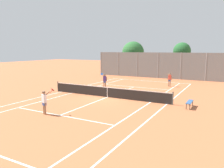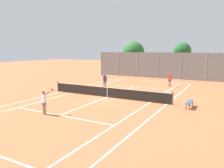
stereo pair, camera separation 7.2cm
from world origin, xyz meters
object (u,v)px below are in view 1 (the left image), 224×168
Objects in this scene: tree_behind_left at (133,53)px; courtside_bench at (190,102)px; tennis_net at (107,92)px; player_far_right at (170,79)px; loose_tennis_ball_0 at (121,81)px; player_near_side at (44,101)px; loose_tennis_ball_1 at (151,92)px; player_far_left at (105,80)px; tree_behind_right at (182,52)px.

courtside_bench is at bearing -55.92° from tree_behind_left.
tennis_net is 9.36m from player_far_right.
courtside_bench is at bearing -43.78° from loose_tennis_ball_0.
tennis_net is 6.78m from player_near_side.
loose_tennis_ball_0 is at bearing 109.25° from tennis_net.
loose_tennis_ball_1 is 16.49m from tree_behind_left.
courtside_bench reaches higher than loose_tennis_ball_0.
player_far_right reaches higher than courtside_bench.
player_far_left reaches higher than courtside_bench.
loose_tennis_ball_1 is (2.73, 4.35, -0.48)m from tennis_net.
tree_behind_right reaches higher than player_near_side.
tree_behind_left reaches higher than player_far_left.
tree_behind_right is (-4.53, 19.77, 3.61)m from courtside_bench.
courtside_bench is (7.26, -0.20, -0.10)m from tennis_net.
tree_behind_right is (5.36, 15.57, 3.09)m from player_far_left.
tennis_net is 8.00× the size of courtside_bench.
tennis_net is 19.30m from tree_behind_left.
tree_behind_right reaches higher than player_far_right.
player_far_left is 14.79m from tree_behind_left.
loose_tennis_ball_1 is at bearing -90.02° from tree_behind_right.
player_near_side is 0.31× the size of tree_behind_left.
player_far_left is (-2.63, 4.01, 0.42)m from tennis_net.
tennis_net is 181.82× the size of loose_tennis_ball_1.
player_near_side is 16.01m from player_far_right.
player_far_right is at bearing 36.85° from player_far_left.
loose_tennis_ball_0 is 12.00m from tree_behind_right.
tennis_net reaches higher than loose_tennis_ball_1.
player_near_side is at bearing -81.70° from player_far_left.
loose_tennis_ball_0 is at bearing 136.22° from courtside_bench.
loose_tennis_ball_1 is at bearing 3.65° from player_far_left.
tree_behind_right is at bearing 82.05° from tennis_net.
loose_tennis_ball_0 is at bearing 98.50° from player_far_left.
player_far_right is (3.57, 8.65, 0.40)m from tennis_net.
player_far_left is at bearing 156.97° from courtside_bench.
tree_behind_left reaches higher than tree_behind_right.
tree_behind_right is at bearing 94.36° from player_far_right.
courtside_bench is (9.89, -4.20, -0.52)m from player_far_left.
player_far_left is at bearing -109.00° from tree_behind_right.
loose_tennis_ball_1 is at bearing 57.91° from tennis_net.
tennis_net is 7.50× the size of player_far_right.
player_near_side is at bearing -106.82° from player_far_right.
tennis_net is 2.09× the size of tree_behind_left.
player_near_side is 26.71m from tree_behind_right.
player_far_right is 9.60m from courtside_bench.
player_near_side is at bearing -80.50° from tree_behind_left.
loose_tennis_ball_0 is 8.55m from loose_tennis_ball_1.
player_far_left is at bearing 123.26° from tennis_net.
player_near_side is at bearing -108.99° from loose_tennis_ball_1.
tree_behind_left is (-2.62, 14.28, 2.83)m from player_far_left.
player_near_side is at bearing -142.11° from courtside_bench.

